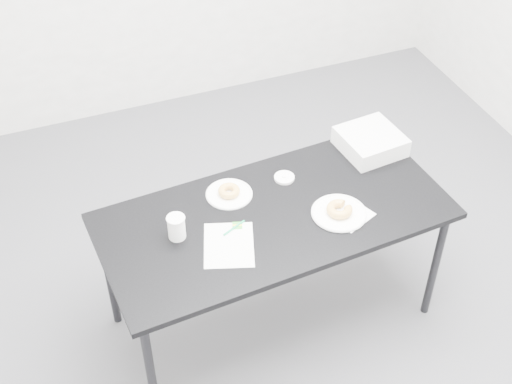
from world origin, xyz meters
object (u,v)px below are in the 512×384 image
object	(u,v)px
donut_near	(339,209)
coffee_cup	(176,227)
table	(274,222)
scorecard	(229,245)
bakery_box	(370,142)
donut_far	(229,191)
plate_near	(339,213)
pen	(234,228)
plate_far	(229,194)

from	to	relation	value
donut_near	coffee_cup	xyz separation A→B (m)	(-0.71, 0.13, 0.03)
table	scorecard	world-z (taller)	scorecard
bakery_box	donut_far	bearing A→B (deg)	179.25
scorecard	plate_near	size ratio (longest dim) A/B	1.08
pen	plate_near	size ratio (longest dim) A/B	0.50
pen	plate_near	bearing A→B (deg)	-34.38
bakery_box	plate_far	bearing A→B (deg)	179.25
scorecard	donut_near	xyz separation A→B (m)	(0.52, 0.00, 0.03)
scorecard	donut_far	world-z (taller)	donut_far
scorecard	bakery_box	xyz separation A→B (m)	(0.87, 0.37, 0.05)
plate_near	scorecard	bearing A→B (deg)	-179.76
donut_far	plate_near	bearing A→B (deg)	-36.16
table	coffee_cup	xyz separation A→B (m)	(-0.44, 0.02, 0.11)
donut_far	scorecard	bearing A→B (deg)	-109.98
donut_near	bakery_box	bearing A→B (deg)	46.41
scorecard	donut_far	bearing A→B (deg)	88.58
scorecard	bakery_box	bearing A→B (deg)	41.49
pen	plate_far	bearing A→B (deg)	51.29
plate_near	plate_far	world-z (taller)	plate_near
pen	donut_far	distance (m)	0.23
table	plate_near	xyz separation A→B (m)	(0.27, -0.11, 0.06)
scorecard	table	bearing A→B (deg)	41.73
scorecard	plate_near	xyz separation A→B (m)	(0.52, 0.00, 0.01)
pen	plate_near	world-z (taller)	same
donut_near	coffee_cup	world-z (taller)	coffee_cup
coffee_cup	bakery_box	distance (m)	1.08
plate_near	bakery_box	size ratio (longest dim) A/B	0.89
table	plate_far	xyz separation A→B (m)	(-0.14, 0.19, 0.06)
bakery_box	coffee_cup	bearing A→B (deg)	-172.88
pen	donut_near	bearing A→B (deg)	-34.38
scorecard	pen	size ratio (longest dim) A/B	2.15
table	bakery_box	bearing A→B (deg)	18.92
plate_near	coffee_cup	size ratio (longest dim) A/B	2.19
donut_near	bakery_box	xyz separation A→B (m)	(0.35, 0.37, 0.02)
plate_far	bakery_box	size ratio (longest dim) A/B	0.77
donut_far	coffee_cup	world-z (taller)	coffee_cup
plate_near	donut_near	xyz separation A→B (m)	(0.00, 0.00, 0.02)
table	bakery_box	xyz separation A→B (m)	(0.61, 0.26, 0.10)
scorecard	plate_far	size ratio (longest dim) A/B	1.25
pen	donut_far	xyz separation A→B (m)	(0.06, 0.22, 0.02)
coffee_cup	bakery_box	bearing A→B (deg)	12.78
table	donut_far	size ratio (longest dim) A/B	15.97
donut_near	coffee_cup	distance (m)	0.72
table	plate_far	world-z (taller)	plate_far
pen	bakery_box	bearing A→B (deg)	-5.24
table	plate_far	size ratio (longest dim) A/B	7.50
donut_near	plate_near	bearing A→B (deg)	0.00
bakery_box	pen	bearing A→B (deg)	-166.45
pen	donut_near	world-z (taller)	donut_near
donut_near	plate_far	distance (m)	0.51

